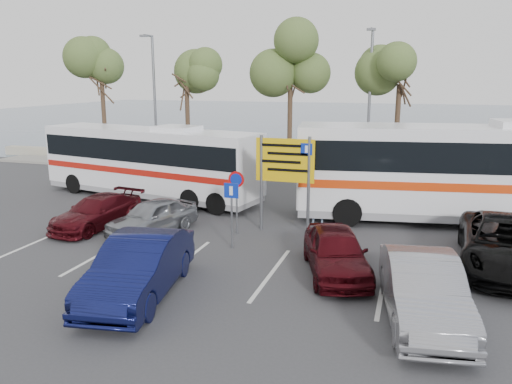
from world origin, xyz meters
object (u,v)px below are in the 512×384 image
(street_lamp_right, at_px, (369,98))
(car_maroon, at_px, (97,212))
(car_silver_a, at_px, (152,216))
(car_blue, at_px, (139,267))
(coach_bus_right, at_px, (466,176))
(car_silver_b, at_px, (423,290))
(pedestrian_near, at_px, (318,200))
(street_lamp_left, at_px, (154,95))
(coach_bus_left, at_px, (149,164))
(direction_sign, at_px, (285,168))
(suv_black, at_px, (506,244))
(car_red, at_px, (336,251))

(street_lamp_right, distance_m, car_maroon, 15.54)
(car_silver_a, xyz_separation_m, car_blue, (2.40, -5.00, 0.16))
(coach_bus_right, bearing_deg, car_maroon, -159.68)
(car_silver_b, bearing_deg, pedestrian_near, 109.17)
(car_silver_b, distance_m, pedestrian_near, 8.22)
(car_blue, bearing_deg, street_lamp_left, 108.25)
(coach_bus_left, bearing_deg, car_silver_b, -36.53)
(coach_bus_left, bearing_deg, street_lamp_right, 36.46)
(car_silver_a, relative_size, car_maroon, 0.90)
(coach_bus_left, distance_m, car_maroon, 5.13)
(car_blue, relative_size, pedestrian_near, 2.45)
(street_lamp_right, xyz_separation_m, car_blue, (-4.20, -17.02, -3.81))
(street_lamp_right, bearing_deg, car_maroon, -126.83)
(street_lamp_left, bearing_deg, car_blue, -62.66)
(car_silver_a, xyz_separation_m, pedestrian_near, (5.60, 3.05, 0.34))
(street_lamp_right, xyz_separation_m, coach_bus_right, (4.50, -7.02, -2.70))
(street_lamp_left, xyz_separation_m, coach_bus_left, (3.50, -7.02, -2.96))
(street_lamp_left, distance_m, direction_sign, 15.24)
(street_lamp_left, bearing_deg, car_silver_a, -61.97)
(direction_sign, distance_m, coach_bus_right, 7.31)
(street_lamp_left, height_order, street_lamp_right, same)
(direction_sign, distance_m, car_blue, 7.24)
(car_blue, height_order, car_silver_b, car_blue)
(car_silver_b, xyz_separation_m, pedestrian_near, (-3.90, 7.24, 0.21))
(direction_sign, relative_size, car_silver_b, 0.77)
(suv_black, relative_size, car_silver_b, 1.20)
(pedestrian_near, bearing_deg, car_blue, 52.16)
(car_silver_b, bearing_deg, coach_bus_left, 134.33)
(street_lamp_left, relative_size, street_lamp_right, 1.00)
(coach_bus_right, bearing_deg, car_silver_b, -99.88)
(coach_bus_right, relative_size, pedestrian_near, 6.83)
(suv_black, bearing_deg, pedestrian_near, 157.75)
(car_maroon, relative_size, pedestrian_near, 2.12)
(coach_bus_left, height_order, car_silver_a, coach_bus_left)
(coach_bus_right, distance_m, car_silver_a, 12.24)
(street_lamp_right, height_order, direction_sign, street_lamp_right)
(car_red, bearing_deg, coach_bus_right, 41.67)
(car_silver_a, height_order, pedestrian_near, pedestrian_near)
(direction_sign, bearing_deg, street_lamp_right, 79.06)
(direction_sign, distance_m, car_red, 4.73)
(direction_sign, xyz_separation_m, pedestrian_near, (1.00, 1.35, -1.45))
(car_maroon, xyz_separation_m, car_silver_b, (11.90, -4.19, 0.17))
(coach_bus_right, bearing_deg, car_red, -120.01)
(suv_black, bearing_deg, car_maroon, -176.40)
(street_lamp_right, distance_m, car_silver_a, 14.27)
(street_lamp_left, xyz_separation_m, car_red, (13.50, -13.94, -3.91))
(car_maroon, xyz_separation_m, suv_black, (14.30, -0.00, 0.18))
(direction_sign, distance_m, coach_bus_left, 8.24)
(car_silver_b, bearing_deg, car_red, 127.57)
(suv_black, relative_size, pedestrian_near, 2.86)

